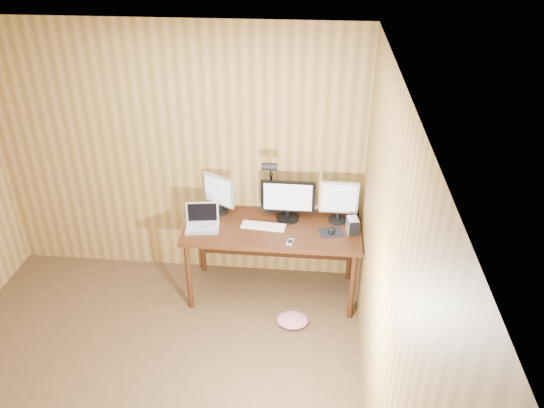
# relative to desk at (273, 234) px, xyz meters

# --- Properties ---
(room_shell) EXTENTS (4.00, 4.00, 4.00)m
(room_shell) POSITION_rel_desk_xyz_m (-0.93, -1.70, 0.62)
(room_shell) COLOR #50371E
(room_shell) RESTS_ON ground
(desk) EXTENTS (1.60, 0.70, 0.75)m
(desk) POSITION_rel_desk_xyz_m (0.00, 0.00, 0.00)
(desk) COLOR #36190B
(desk) RESTS_ON floor
(monitor_center) EXTENTS (0.50, 0.22, 0.39)m
(monitor_center) POSITION_rel_desk_xyz_m (0.13, 0.09, 0.32)
(monitor_center) COLOR black
(monitor_center) RESTS_ON desk
(monitor_left) EXTENTS (0.31, 0.19, 0.38)m
(monitor_left) POSITION_rel_desk_xyz_m (-0.53, 0.14, 0.33)
(monitor_left) COLOR black
(monitor_left) RESTS_ON desk
(monitor_right) EXTENTS (0.35, 0.17, 0.40)m
(monitor_right) POSITION_rel_desk_xyz_m (0.59, 0.10, 0.34)
(monitor_right) COLOR black
(monitor_right) RESTS_ON desk
(laptop) EXTENTS (0.33, 0.27, 0.21)m
(laptop) POSITION_rel_desk_xyz_m (-0.64, -0.12, 0.18)
(laptop) COLOR silver
(laptop) RESTS_ON desk
(keyboard) EXTENTS (0.41, 0.16, 0.02)m
(keyboard) POSITION_rel_desk_xyz_m (-0.08, -0.08, 0.13)
(keyboard) COLOR white
(keyboard) RESTS_ON desk
(mousepad) EXTENTS (0.24, 0.22, 0.00)m
(mousepad) POSITION_rel_desk_xyz_m (0.53, -0.12, 0.12)
(mousepad) COLOR black
(mousepad) RESTS_ON desk
(mouse) EXTENTS (0.08, 0.11, 0.04)m
(mouse) POSITION_rel_desk_xyz_m (0.53, -0.12, 0.14)
(mouse) COLOR black
(mouse) RESTS_ON mousepad
(hard_drive) EXTENTS (0.11, 0.15, 0.14)m
(hard_drive) POSITION_rel_desk_xyz_m (0.72, -0.10, 0.19)
(hard_drive) COLOR silver
(hard_drive) RESTS_ON desk
(phone) EXTENTS (0.07, 0.11, 0.01)m
(phone) POSITION_rel_desk_xyz_m (0.18, -0.31, 0.13)
(phone) COLOR silver
(phone) RESTS_ON desk
(speaker) EXTENTS (0.05, 0.05, 0.11)m
(speaker) POSITION_rel_desk_xyz_m (0.76, 0.12, 0.18)
(speaker) COLOR black
(speaker) RESTS_ON desk
(desk_lamp) EXTENTS (0.14, 0.20, 0.62)m
(desk_lamp) POSITION_rel_desk_xyz_m (-0.04, 0.12, 0.50)
(desk_lamp) COLOR black
(desk_lamp) RESTS_ON desk
(fabric_pile) EXTENTS (0.34, 0.30, 0.09)m
(fabric_pile) POSITION_rel_desk_xyz_m (0.22, -0.51, -0.58)
(fabric_pile) COLOR #CF6482
(fabric_pile) RESTS_ON floor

